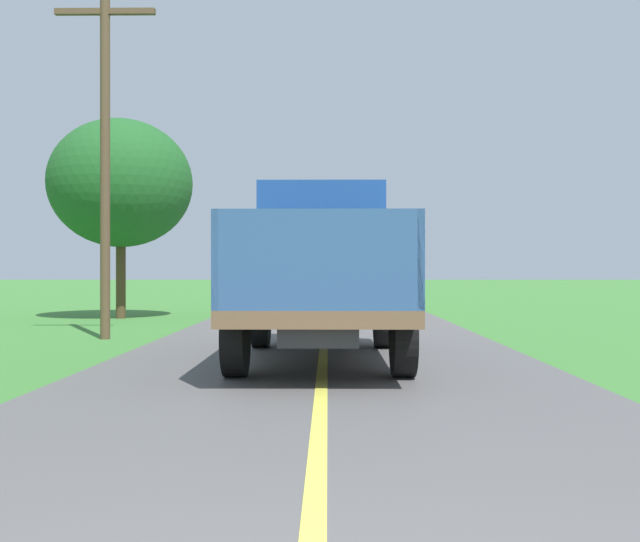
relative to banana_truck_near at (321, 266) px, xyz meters
name	(u,v)px	position (x,y,z in m)	size (l,w,h in m)	color
banana_truck_near	(321,266)	(0.00, 0.00, 0.00)	(2.38, 5.82, 2.80)	#2D2D30
banana_truck_far	(329,268)	(0.15, 15.73, -0.01)	(2.38, 5.81, 2.80)	#2D2D30
utility_pole_roadside	(105,151)	(-4.46, 3.21, 2.37)	(2.06, 0.20, 7.11)	brown
roadside_tree_mid_right	(121,183)	(-5.95, 9.45, 2.46)	(4.15, 4.15, 5.82)	#4C3823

